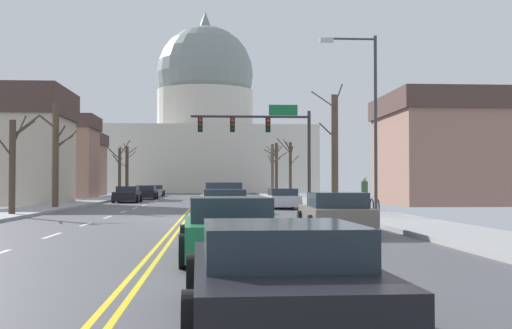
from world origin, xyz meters
name	(u,v)px	position (x,y,z in m)	size (l,w,h in m)	color
ground	(183,219)	(0.00, 0.00, 0.02)	(20.00, 180.00, 0.20)	#4A4A4F
signal_gantry	(266,132)	(4.74, 14.70, 4.86)	(7.91, 0.41, 6.55)	#28282D
street_lamp_right	(368,108)	(7.87, -0.72, 4.75)	(2.46, 0.24, 7.73)	#333338
capitol_building	(205,127)	(0.00, 76.05, 10.28)	(33.56, 19.10, 28.75)	beige
sedan_near_00	(282,199)	(5.39, 10.95, 0.58)	(2.10, 4.28, 1.21)	silver
pickup_truck_near_01	(224,199)	(1.82, 5.27, 0.71)	(2.40, 5.72, 1.57)	#ADB2B7
sedan_near_02	(225,206)	(1.76, -1.38, 0.60)	(2.18, 4.32, 1.30)	#9EA3A8
sedan_near_03	(335,214)	(5.05, -8.17, 0.60)	(2.09, 4.64, 1.28)	#6B6056
sedan_near_04	(229,230)	(1.59, -14.94, 0.60)	(2.14, 4.30, 1.28)	#1E7247
sedan_near_05	(279,277)	(1.99, -21.18, 0.54)	(2.16, 4.68, 1.14)	black
sedan_oncoming_00	(127,195)	(-5.44, 23.88, 0.60)	(2.03, 4.62, 1.27)	black
sedan_oncoming_01	(146,193)	(-5.00, 33.45, 0.61)	(2.13, 4.29, 1.28)	black
sedan_oncoming_02	(156,191)	(-5.26, 47.43, 0.58)	(1.98, 4.44, 1.23)	#9EA3A8
flank_building_00	(29,156)	(-17.03, 38.32, 4.15)	(13.44, 6.30, 8.20)	#8C6656
flank_building_02	(55,164)	(-16.88, 48.72, 3.67)	(10.81, 9.33, 7.25)	#8C6656
flank_building_03	(462,149)	(18.96, 17.34, 3.94)	(11.11, 10.29, 7.79)	#8C6656
bare_tree_00	(290,167)	(8.25, 30.93, 2.94)	(1.84, 2.62, 5.46)	#423328
bare_tree_01	(13,163)	(-7.91, 2.45, 2.45)	(1.77, 1.74, 4.64)	#423328
bare_tree_02	(273,169)	(7.91, 44.71, 3.10)	(2.31, 1.60, 5.68)	brown
bare_tree_03	(119,170)	(-8.19, 39.00, 2.82)	(2.34, 3.03, 5.75)	#4C3D2D
bare_tree_04	(335,150)	(7.86, 6.98, 3.34)	(1.83, 1.50, 6.90)	#4C3D2D
bare_tree_05	(127,170)	(-8.14, 44.51, 2.93)	(1.85, 2.30, 5.77)	#4C3D2D
bare_tree_06	(276,167)	(8.82, 49.94, 3.40)	(2.37, 2.51, 6.12)	#423328
bare_tree_07	(56,153)	(-7.90, 10.64, 3.27)	(2.04, 2.09, 6.04)	#4C3D2D
pedestrian_00	(364,192)	(8.85, 4.20, 1.09)	(0.35, 0.34, 1.71)	#33333D
bicycle_parked	(374,206)	(8.70, 1.57, 0.49)	(0.12, 1.77, 0.85)	black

